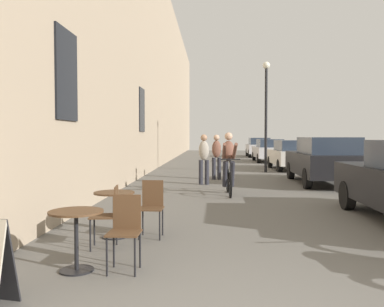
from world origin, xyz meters
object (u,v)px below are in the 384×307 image
at_px(cafe_table_mid, 114,205).
at_px(parked_car_third, 291,154).
at_px(cafe_chair_mid_toward_street, 152,204).
at_px(cafe_chair_mid_toward_wall, 109,212).
at_px(parked_car_second, 324,160).
at_px(cafe_chair_near_toward_street, 125,227).
at_px(pedestrian_near, 204,156).
at_px(pedestrian_mid, 217,154).
at_px(street_lamp, 266,102).
at_px(cafe_table_near, 76,227).
at_px(parked_car_fifth, 259,147).
at_px(parked_car_fourth, 269,150).
at_px(cyclist_on_bicycle, 229,165).

distance_m(cafe_table_mid, parked_car_third, 14.35).
bearing_deg(cafe_chair_mid_toward_street, cafe_chair_mid_toward_wall, -125.86).
distance_m(cafe_chair_mid_toward_wall, parked_car_second, 9.69).
xyz_separation_m(cafe_chair_near_toward_street, pedestrian_near, (0.78, 8.73, 0.42)).
xyz_separation_m(cafe_chair_mid_toward_wall, pedestrian_mid, (1.65, 9.42, 0.42)).
bearing_deg(pedestrian_near, cafe_chair_mid_toward_street, -95.63).
bearing_deg(pedestrian_mid, parked_car_third, 51.46).
xyz_separation_m(cafe_chair_near_toward_street, street_lamp, (3.45, 13.49, 2.59)).
relative_size(cafe_chair_near_toward_street, parked_car_third, 0.22).
xyz_separation_m(pedestrian_mid, street_lamp, (2.23, 3.15, 2.17)).
xyz_separation_m(cafe_table_near, pedestrian_mid, (1.79, 10.42, 0.42)).
xyz_separation_m(pedestrian_near, parked_car_fifth, (3.95, 18.58, -0.16)).
relative_size(cafe_table_near, cafe_chair_mid_toward_street, 0.81).
distance_m(street_lamp, parked_car_second, 5.17).
distance_m(cafe_table_near, cafe_chair_near_toward_street, 0.57).
height_order(cafe_table_mid, cafe_chair_mid_toward_wall, cafe_chair_mid_toward_wall).
relative_size(cafe_chair_near_toward_street, street_lamp, 0.18).
bearing_deg(parked_car_fourth, cafe_table_near, -103.83).
relative_size(cafe_chair_mid_toward_wall, pedestrian_near, 0.53).
bearing_deg(parked_car_second, cafe_table_near, -120.47).
relative_size(street_lamp, parked_car_fourth, 1.22).
relative_size(cafe_table_near, street_lamp, 0.15).
distance_m(cyclist_on_bicycle, street_lamp, 7.63).
xyz_separation_m(cafe_table_near, cafe_chair_mid_toward_street, (0.65, 1.71, -0.00)).
xyz_separation_m(cyclist_on_bicycle, parked_car_fourth, (3.12, 14.56, -0.07)).
xyz_separation_m(cafe_chair_mid_toward_street, parked_car_fifth, (4.65, 25.68, 0.26)).
distance_m(pedestrian_mid, parked_car_third, 5.79).
height_order(cafe_table_mid, pedestrian_near, pedestrian_near).
relative_size(cyclist_on_bicycle, parked_car_third, 0.44).
bearing_deg(cafe_chair_mid_toward_wall, parked_car_second, 57.23).
relative_size(cafe_chair_mid_toward_street, parked_car_fifth, 0.21).
relative_size(street_lamp, parked_car_fifth, 1.15).
bearing_deg(parked_car_third, cafe_chair_mid_toward_wall, -110.64).
xyz_separation_m(parked_car_second, parked_car_fifth, (-0.09, 18.24, -0.04)).
distance_m(cafe_chair_near_toward_street, parked_car_third, 15.64).
height_order(cafe_chair_mid_toward_street, parked_car_fifth, parked_car_fifth).
xyz_separation_m(cafe_table_near, parked_car_second, (5.38, 9.15, 0.29)).
bearing_deg(cafe_chair_mid_toward_wall, cyclist_on_bicycle, 70.79).
distance_m(cafe_chair_mid_toward_street, cafe_chair_mid_toward_wall, 0.87).
relative_size(cafe_table_near, parked_car_fifth, 0.17).
xyz_separation_m(cyclist_on_bicycle, parked_car_third, (3.31, 8.38, -0.07)).
height_order(cafe_chair_mid_toward_street, cafe_chair_mid_toward_wall, same).
bearing_deg(cafe_chair_near_toward_street, pedestrian_mid, 83.28).
bearing_deg(parked_car_fourth, cafe_table_mid, -104.76).
relative_size(cafe_chair_mid_toward_wall, parked_car_fourth, 0.22).
bearing_deg(pedestrian_mid, cyclist_on_bicycle, -85.71).
relative_size(pedestrian_near, street_lamp, 0.34).
xyz_separation_m(cafe_table_mid, parked_car_second, (5.32, 7.52, 0.29)).
xyz_separation_m(street_lamp, parked_car_second, (1.36, -4.42, -2.29)).
bearing_deg(parked_car_third, pedestrian_near, -123.34).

